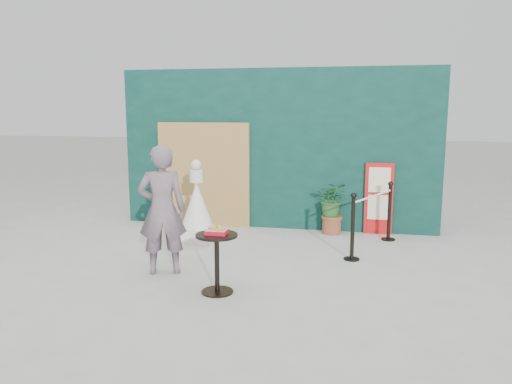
# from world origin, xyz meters

# --- Properties ---
(ground) EXTENTS (60.00, 60.00, 0.00)m
(ground) POSITION_xyz_m (0.00, 0.00, 0.00)
(ground) COLOR #ADAAA5
(ground) RESTS_ON ground
(back_wall) EXTENTS (6.00, 0.30, 3.00)m
(back_wall) POSITION_xyz_m (0.00, 3.15, 1.50)
(back_wall) COLOR #0A2D28
(back_wall) RESTS_ON ground
(bamboo_fence) EXTENTS (1.80, 0.08, 2.00)m
(bamboo_fence) POSITION_xyz_m (-1.40, 2.94, 1.00)
(bamboo_fence) COLOR tan
(bamboo_fence) RESTS_ON ground
(woman) EXTENTS (0.76, 0.63, 1.79)m
(woman) POSITION_xyz_m (-1.08, 0.10, 0.90)
(woman) COLOR slate
(woman) RESTS_ON ground
(menu_board) EXTENTS (0.50, 0.07, 1.30)m
(menu_board) POSITION_xyz_m (1.90, 2.95, 0.65)
(menu_board) COLOR red
(menu_board) RESTS_ON ground
(statue) EXTENTS (0.55, 0.55, 1.42)m
(statue) POSITION_xyz_m (-1.14, 1.75, 0.58)
(statue) COLOR white
(statue) RESTS_ON ground
(cafe_table) EXTENTS (0.52, 0.52, 0.75)m
(cafe_table) POSITION_xyz_m (-0.14, -0.48, 0.50)
(cafe_table) COLOR black
(cafe_table) RESTS_ON ground
(food_basket) EXTENTS (0.26, 0.19, 0.11)m
(food_basket) POSITION_xyz_m (-0.14, -0.47, 0.79)
(food_basket) COLOR red
(food_basket) RESTS_ON cafe_table
(planter) EXTENTS (0.56, 0.49, 0.95)m
(planter) POSITION_xyz_m (1.08, 2.80, 0.55)
(planter) COLOR brown
(planter) RESTS_ON ground
(stanchion_barrier) EXTENTS (0.84, 1.54, 1.03)m
(stanchion_barrier) POSITION_xyz_m (1.77, 1.90, 0.49)
(stanchion_barrier) COLOR black
(stanchion_barrier) RESTS_ON ground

